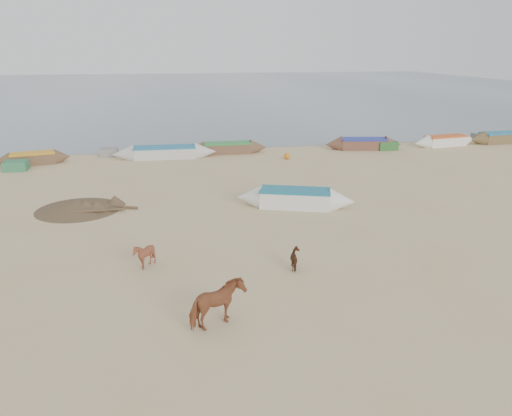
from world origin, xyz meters
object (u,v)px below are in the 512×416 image
(cow_adult, at_px, (217,304))
(calf_right, at_px, (297,259))
(calf_front, at_px, (144,255))
(near_canoe, at_px, (295,198))

(cow_adult, distance_m, calf_right, 4.59)
(calf_front, height_order, near_canoe, calf_front)
(cow_adult, relative_size, calf_front, 1.64)
(cow_adult, xyz_separation_m, near_canoe, (5.03, 10.14, -0.22))
(calf_front, height_order, calf_right, calf_front)
(near_canoe, bearing_deg, calf_front, -121.35)
(calf_right, height_order, near_canoe, near_canoe)
(calf_front, xyz_separation_m, calf_right, (5.25, -1.09, -0.13))
(cow_adult, relative_size, calf_right, 2.25)
(calf_right, xyz_separation_m, near_canoe, (1.83, 6.87, 0.10))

